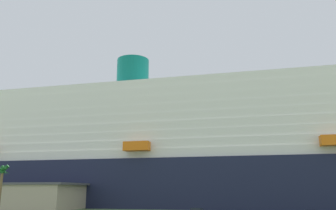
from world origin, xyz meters
TOP-DOWN VIEW (x-y plane):
  - cruise_ship at (14.97, 57.04)m, footprint 286.61×39.16m
  - palm_tree at (-31.17, 3.96)m, footprint 3.41×3.06m

SIDE VIEW (x-z plane):
  - palm_tree at x=-31.17m, z-range 3.07..14.01m
  - cruise_ship at x=14.97m, z-range -13.72..47.16m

